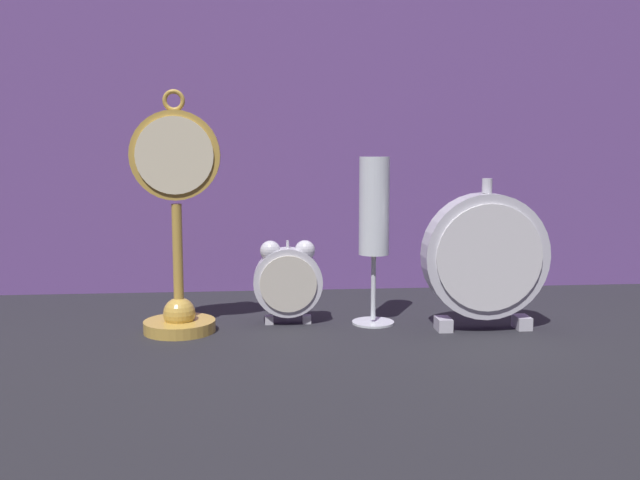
{
  "coord_description": "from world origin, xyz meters",
  "views": [
    {
      "loc": [
        -0.09,
        -0.93,
        0.26
      ],
      "look_at": [
        0.0,
        0.08,
        0.12
      ],
      "focal_mm": 40.0,
      "sensor_mm": 36.0,
      "label": 1
    }
  ],
  "objects_px": {
    "alarm_clock_twin_bell": "(288,278)",
    "champagne_flute": "(374,218)",
    "pocket_watch_on_stand": "(177,231)",
    "mantel_clock_silver": "(485,257)"
  },
  "relations": [
    {
      "from": "alarm_clock_twin_bell",
      "to": "champagne_flute",
      "type": "relative_size",
      "value": 0.51
    },
    {
      "from": "pocket_watch_on_stand",
      "to": "mantel_clock_silver",
      "type": "distance_m",
      "value": 0.43
    },
    {
      "from": "alarm_clock_twin_bell",
      "to": "champagne_flute",
      "type": "bearing_deg",
      "value": -3.87
    },
    {
      "from": "pocket_watch_on_stand",
      "to": "alarm_clock_twin_bell",
      "type": "height_order",
      "value": "pocket_watch_on_stand"
    },
    {
      "from": "alarm_clock_twin_bell",
      "to": "mantel_clock_silver",
      "type": "distance_m",
      "value": 0.28
    },
    {
      "from": "alarm_clock_twin_bell",
      "to": "mantel_clock_silver",
      "type": "xyz_separation_m",
      "value": [
        0.27,
        -0.06,
        0.04
      ]
    },
    {
      "from": "alarm_clock_twin_bell",
      "to": "pocket_watch_on_stand",
      "type": "bearing_deg",
      "value": -168.41
    },
    {
      "from": "pocket_watch_on_stand",
      "to": "mantel_clock_silver",
      "type": "relative_size",
      "value": 1.56
    },
    {
      "from": "pocket_watch_on_stand",
      "to": "mantel_clock_silver",
      "type": "xyz_separation_m",
      "value": [
        0.42,
        -0.03,
        -0.04
      ]
    },
    {
      "from": "mantel_clock_silver",
      "to": "alarm_clock_twin_bell",
      "type": "bearing_deg",
      "value": 168.07
    }
  ]
}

